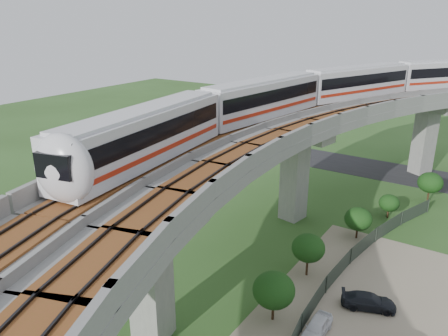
{
  "coord_description": "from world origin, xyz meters",
  "views": [
    {
      "loc": [
        17.3,
        -27.09,
        19.59
      ],
      "look_at": [
        -1.55,
        1.5,
        7.5
      ],
      "focal_mm": 35.0,
      "sensor_mm": 36.0,
      "label": 1
    }
  ],
  "objects": [
    {
      "name": "fence",
      "position": [
        9.75,
        0.0,
        0.75
      ],
      "size": [
        3.87,
        38.73,
        1.5
      ],
      "color": "#2D382D",
      "rests_on": "ground"
    },
    {
      "name": "car_dark",
      "position": [
        11.61,
        -0.02,
        0.58
      ],
      "size": [
        4.04,
        2.75,
        1.09
      ],
      "primitive_type": "imported",
      "rotation": [
        0.0,
        0.0,
        1.93
      ],
      "color": "black",
      "rests_on": "dirt_lot"
    },
    {
      "name": "tree_1",
      "position": [
        9.04,
        15.74,
        1.61
      ],
      "size": [
        2.03,
        2.03,
        2.48
      ],
      "color": "#382314",
      "rests_on": "ground"
    },
    {
      "name": "tree_0",
      "position": [
        11.77,
        21.78,
        2.44
      ],
      "size": [
        2.62,
        2.62,
        3.55
      ],
      "color": "#382314",
      "rests_on": "ground"
    },
    {
      "name": "metro_train",
      "position": [
        2.12,
        14.45,
        12.31
      ],
      "size": [
        19.41,
        59.45,
        3.64
      ],
      "color": "silver",
      "rests_on": "ground"
    },
    {
      "name": "tree_2",
      "position": [
        7.75,
        9.65,
        1.98
      ],
      "size": [
        2.49,
        2.49,
        3.04
      ],
      "color": "#382314",
      "rests_on": "ground"
    },
    {
      "name": "car_white",
      "position": [
        9.62,
        -4.57,
        0.58
      ],
      "size": [
        1.32,
        3.2,
        1.09
      ],
      "primitive_type": "imported",
      "rotation": [
        0.0,
        0.0,
        0.01
      ],
      "color": "white",
      "rests_on": "dirt_lot"
    },
    {
      "name": "tree_3",
      "position": [
        6.34,
        1.44,
        2.46
      ],
      "size": [
        2.6,
        2.6,
        3.57
      ],
      "color": "#382314",
      "rests_on": "ground"
    },
    {
      "name": "asphalt_road",
      "position": [
        0.0,
        30.0,
        0.01
      ],
      "size": [
        60.0,
        8.0,
        0.03
      ],
      "primitive_type": "cube",
      "color": "#232326",
      "rests_on": "ground"
    },
    {
      "name": "tree_4",
      "position": [
        6.56,
        -4.81,
        2.36
      ],
      "size": [
        2.84,
        2.84,
        3.58
      ],
      "color": "#382314",
      "rests_on": "ground"
    },
    {
      "name": "viaduct",
      "position": [
        3.84,
        0.0,
        9.05
      ],
      "size": [
        19.58,
        73.98,
        11.4
      ],
      "color": "#99968E",
      "rests_on": "ground"
    },
    {
      "name": "ground",
      "position": [
        0.0,
        0.0,
        0.0
      ],
      "size": [
        160.0,
        160.0,
        0.0
      ],
      "primitive_type": "plane",
      "color": "#305321",
      "rests_on": "ground"
    }
  ]
}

